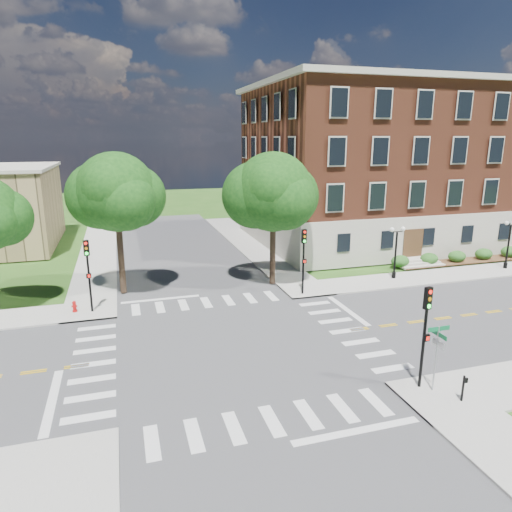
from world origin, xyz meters
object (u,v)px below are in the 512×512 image
object	(u,v)px
street_sign_pole	(437,346)
push_button_post	(463,387)
traffic_signal_se	(425,325)
traffic_signal_nw	(88,267)
twin_lamp_west	(396,249)
fire_hydrant	(74,307)
twin_lamp_east	(509,241)
traffic_signal_ne	(304,253)

from	to	relation	value
street_sign_pole	push_button_post	size ratio (longest dim) A/B	2.58
traffic_signal_se	push_button_post	bearing A→B (deg)	-56.56
traffic_signal_nw	push_button_post	size ratio (longest dim) A/B	4.00
traffic_signal_se	street_sign_pole	xyz separation A→B (m)	(0.38, -0.44, -0.88)
twin_lamp_west	fire_hydrant	distance (m)	24.43
twin_lamp_east	street_sign_pole	bearing A→B (deg)	-141.50
twin_lamp_east	push_button_post	xyz separation A→B (m)	(-18.36, -16.25, -1.73)
twin_lamp_west	twin_lamp_east	size ratio (longest dim) A/B	1.00
traffic_signal_ne	fire_hydrant	distance (m)	16.01
fire_hydrant	twin_lamp_east	bearing A→B (deg)	0.29
traffic_signal_se	push_button_post	size ratio (longest dim) A/B	4.00
traffic_signal_ne	twin_lamp_east	size ratio (longest dim) A/B	1.13
traffic_signal_se	twin_lamp_west	distance (m)	17.18
push_button_post	street_sign_pole	bearing A→B (deg)	120.06
traffic_signal_se	traffic_signal_ne	size ratio (longest dim) A/B	1.00
twin_lamp_west	fire_hydrant	bearing A→B (deg)	-178.89
street_sign_pole	fire_hydrant	size ratio (longest dim) A/B	4.13
street_sign_pole	fire_hydrant	bearing A→B (deg)	137.56
street_sign_pole	push_button_post	xyz separation A→B (m)	(0.65, -1.12, -1.51)
traffic_signal_se	push_button_post	world-z (taller)	traffic_signal_se
fire_hydrant	push_button_post	bearing A→B (deg)	-43.40
traffic_signal_nw	twin_lamp_east	xyz separation A→B (m)	(34.26, 0.44, -0.66)
twin_lamp_west	street_sign_pole	bearing A→B (deg)	-117.42
traffic_signal_se	push_button_post	distance (m)	3.03
street_sign_pole	fire_hydrant	distance (m)	22.22
traffic_signal_ne	traffic_signal_nw	distance (m)	14.67
twin_lamp_east	twin_lamp_west	bearing A→B (deg)	178.48
traffic_signal_nw	twin_lamp_east	bearing A→B (deg)	0.73
street_sign_pole	push_button_post	distance (m)	1.99
push_button_post	traffic_signal_nw	bearing A→B (deg)	135.16
push_button_post	fire_hydrant	distance (m)	23.39
push_button_post	twin_lamp_east	bearing A→B (deg)	41.50
traffic_signal_se	twin_lamp_west	size ratio (longest dim) A/B	1.13
push_button_post	fire_hydrant	size ratio (longest dim) A/B	1.60
street_sign_pole	fire_hydrant	xyz separation A→B (m)	(-16.34, 14.94, -1.84)
traffic_signal_ne	street_sign_pole	size ratio (longest dim) A/B	1.55
traffic_signal_ne	traffic_signal_nw	size ratio (longest dim) A/B	1.00
twin_lamp_west	push_button_post	distance (m)	18.18
traffic_signal_nw	push_button_post	world-z (taller)	traffic_signal_nw
twin_lamp_west	twin_lamp_east	world-z (taller)	same
traffic_signal_ne	twin_lamp_west	size ratio (longest dim) A/B	1.13
traffic_signal_se	traffic_signal_nw	xyz separation A→B (m)	(-14.87, 14.25, 0.00)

